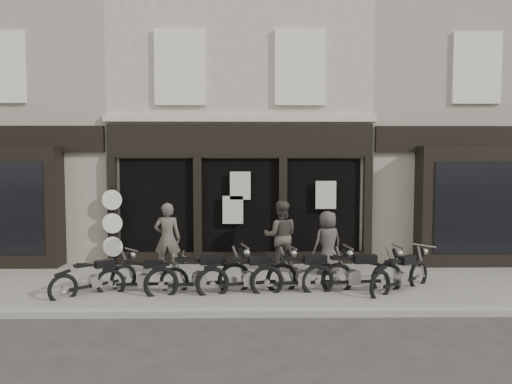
{
  "coord_description": "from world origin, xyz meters",
  "views": [
    {
      "loc": [
        0.25,
        -10.52,
        3.01
      ],
      "look_at": [
        0.41,
        1.6,
        2.16
      ],
      "focal_mm": 35.0,
      "sensor_mm": 36.0,
      "label": 1
    }
  ],
  "objects_px": {
    "advert_sign_post": "(113,230)",
    "motorcycle_3": "(249,278)",
    "motorcycle_4": "(304,277)",
    "motorcycle_0": "(96,280)",
    "motorcycle_6": "(401,277)",
    "man_centre": "(281,236)",
    "man_right": "(328,243)",
    "motorcycle_2": "(200,278)",
    "motorcycle_1": "(144,279)",
    "motorcycle_5": "(354,276)",
    "man_left": "(167,239)"
  },
  "relations": [
    {
      "from": "advert_sign_post",
      "to": "motorcycle_3",
      "type": "bearing_deg",
      "value": -34.02
    },
    {
      "from": "motorcycle_4",
      "to": "motorcycle_0",
      "type": "bearing_deg",
      "value": 172.33
    },
    {
      "from": "motorcycle_6",
      "to": "advert_sign_post",
      "type": "relative_size",
      "value": 0.8
    },
    {
      "from": "motorcycle_3",
      "to": "man_centre",
      "type": "height_order",
      "value": "man_centre"
    },
    {
      "from": "motorcycle_6",
      "to": "man_right",
      "type": "xyz_separation_m",
      "value": [
        -1.36,
        1.54,
        0.5
      ]
    },
    {
      "from": "motorcycle_2",
      "to": "motorcycle_4",
      "type": "distance_m",
      "value": 2.23
    },
    {
      "from": "motorcycle_1",
      "to": "motorcycle_2",
      "type": "height_order",
      "value": "motorcycle_2"
    },
    {
      "from": "motorcycle_1",
      "to": "motorcycle_3",
      "type": "height_order",
      "value": "motorcycle_3"
    },
    {
      "from": "motorcycle_5",
      "to": "man_centre",
      "type": "bearing_deg",
      "value": 120.84
    },
    {
      "from": "motorcycle_1",
      "to": "man_centre",
      "type": "relative_size",
      "value": 1.11
    },
    {
      "from": "motorcycle_1",
      "to": "man_right",
      "type": "bearing_deg",
      "value": 14.64
    },
    {
      "from": "man_right",
      "to": "advert_sign_post",
      "type": "height_order",
      "value": "advert_sign_post"
    },
    {
      "from": "motorcycle_1",
      "to": "motorcycle_4",
      "type": "relative_size",
      "value": 0.87
    },
    {
      "from": "motorcycle_0",
      "to": "motorcycle_5",
      "type": "distance_m",
      "value": 5.56
    },
    {
      "from": "motorcycle_4",
      "to": "motorcycle_6",
      "type": "bearing_deg",
      "value": -5.17
    },
    {
      "from": "motorcycle_4",
      "to": "motorcycle_5",
      "type": "relative_size",
      "value": 1.0
    },
    {
      "from": "motorcycle_6",
      "to": "man_right",
      "type": "distance_m",
      "value": 2.11
    },
    {
      "from": "motorcycle_3",
      "to": "motorcycle_4",
      "type": "relative_size",
      "value": 0.97
    },
    {
      "from": "motorcycle_0",
      "to": "man_left",
      "type": "xyz_separation_m",
      "value": [
        1.27,
        1.65,
        0.63
      ]
    },
    {
      "from": "motorcycle_0",
      "to": "advert_sign_post",
      "type": "height_order",
      "value": "advert_sign_post"
    },
    {
      "from": "motorcycle_1",
      "to": "man_left",
      "type": "relative_size",
      "value": 1.12
    },
    {
      "from": "motorcycle_2",
      "to": "motorcycle_6",
      "type": "xyz_separation_m",
      "value": [
        4.36,
        0.16,
        -0.03
      ]
    },
    {
      "from": "motorcycle_3",
      "to": "motorcycle_1",
      "type": "bearing_deg",
      "value": 163.58
    },
    {
      "from": "motorcycle_4",
      "to": "advert_sign_post",
      "type": "xyz_separation_m",
      "value": [
        -4.82,
        2.69,
        0.65
      ]
    },
    {
      "from": "motorcycle_1",
      "to": "motorcycle_4",
      "type": "height_order",
      "value": "motorcycle_4"
    },
    {
      "from": "motorcycle_6",
      "to": "advert_sign_post",
      "type": "distance_m",
      "value": 7.45
    },
    {
      "from": "motorcycle_2",
      "to": "advert_sign_post",
      "type": "height_order",
      "value": "advert_sign_post"
    },
    {
      "from": "motorcycle_4",
      "to": "man_right",
      "type": "bearing_deg",
      "value": 57.26
    },
    {
      "from": "motorcycle_1",
      "to": "motorcycle_6",
      "type": "height_order",
      "value": "motorcycle_6"
    },
    {
      "from": "motorcycle_2",
      "to": "man_right",
      "type": "height_order",
      "value": "man_right"
    },
    {
      "from": "motorcycle_2",
      "to": "man_centre",
      "type": "height_order",
      "value": "man_centre"
    },
    {
      "from": "motorcycle_3",
      "to": "motorcycle_6",
      "type": "bearing_deg",
      "value": -12.17
    },
    {
      "from": "motorcycle_5",
      "to": "advert_sign_post",
      "type": "height_order",
      "value": "advert_sign_post"
    },
    {
      "from": "motorcycle_0",
      "to": "advert_sign_post",
      "type": "distance_m",
      "value": 2.79
    },
    {
      "from": "motorcycle_0",
      "to": "motorcycle_6",
      "type": "bearing_deg",
      "value": -41.62
    },
    {
      "from": "motorcycle_2",
      "to": "motorcycle_0",
      "type": "bearing_deg",
      "value": 163.03
    },
    {
      "from": "man_centre",
      "to": "man_right",
      "type": "relative_size",
      "value": 1.14
    },
    {
      "from": "man_centre",
      "to": "advert_sign_post",
      "type": "distance_m",
      "value": 4.5
    },
    {
      "from": "motorcycle_1",
      "to": "motorcycle_3",
      "type": "xyz_separation_m",
      "value": [
        2.28,
        -0.09,
        0.05
      ]
    },
    {
      "from": "motorcycle_4",
      "to": "motorcycle_6",
      "type": "xyz_separation_m",
      "value": [
        2.12,
        0.09,
        -0.03
      ]
    },
    {
      "from": "motorcycle_4",
      "to": "man_centre",
      "type": "distance_m",
      "value": 2.1
    },
    {
      "from": "man_left",
      "to": "advert_sign_post",
      "type": "distance_m",
      "value": 1.92
    },
    {
      "from": "motorcycle_1",
      "to": "motorcycle_5",
      "type": "xyz_separation_m",
      "value": [
        4.55,
        -0.03,
        0.06
      ]
    },
    {
      "from": "motorcycle_3",
      "to": "man_right",
      "type": "bearing_deg",
      "value": 26.24
    },
    {
      "from": "man_right",
      "to": "motorcycle_0",
      "type": "bearing_deg",
      "value": -6.99
    },
    {
      "from": "advert_sign_post",
      "to": "motorcycle_5",
      "type": "bearing_deg",
      "value": -21.47
    },
    {
      "from": "motorcycle_3",
      "to": "motorcycle_5",
      "type": "bearing_deg",
      "value": -12.41
    },
    {
      "from": "motorcycle_6",
      "to": "man_left",
      "type": "relative_size",
      "value": 1.0
    },
    {
      "from": "motorcycle_6",
      "to": "man_centre",
      "type": "relative_size",
      "value": 0.99
    },
    {
      "from": "motorcycle_0",
      "to": "motorcycle_5",
      "type": "height_order",
      "value": "motorcycle_5"
    }
  ]
}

